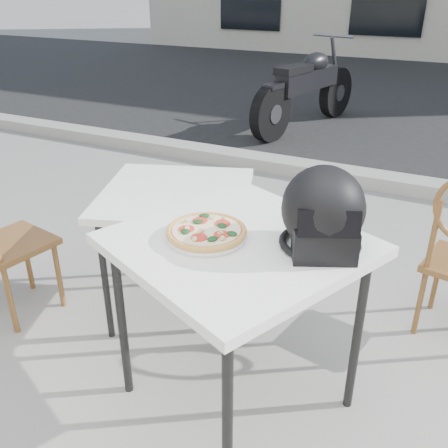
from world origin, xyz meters
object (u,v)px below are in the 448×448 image
at_px(cafe_table_side, 176,202).
at_px(motorcycle, 307,90).
at_px(plate, 207,236).
at_px(helmet, 323,214).
at_px(pizza, 206,231).
at_px(cafe_table_main, 238,256).

height_order(cafe_table_side, motorcycle, motorcycle).
xyz_separation_m(cafe_table_side, motorcycle, (-0.53, 3.96, -0.18)).
relative_size(plate, helmet, 0.75).
height_order(plate, motorcycle, motorcycle).
height_order(pizza, motorcycle, motorcycle).
height_order(plate, helmet, helmet).
relative_size(pizza, motorcycle, 0.19).
distance_m(plate, pizza, 0.02).
height_order(pizza, cafe_table_side, pizza).
relative_size(cafe_table_side, motorcycle, 0.46).
xyz_separation_m(plate, motorcycle, (-1.00, 4.50, -0.35)).
xyz_separation_m(pizza, helmet, (0.41, 0.12, 0.11)).
bearing_deg(cafe_table_main, cafe_table_side, 139.52).
xyz_separation_m(pizza, motorcycle, (-1.00, 4.50, -0.37)).
distance_m(cafe_table_side, motorcycle, 4.00).
bearing_deg(motorcycle, cafe_table_side, -68.39).
height_order(pizza, helmet, helmet).
height_order(cafe_table_main, pizza, pizza).
bearing_deg(motorcycle, pizza, -63.53).
xyz_separation_m(cafe_table_main, plate, (-0.12, -0.04, 0.08)).
relative_size(helmet, cafe_table_side, 0.43).
distance_m(plate, cafe_table_side, 0.73).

